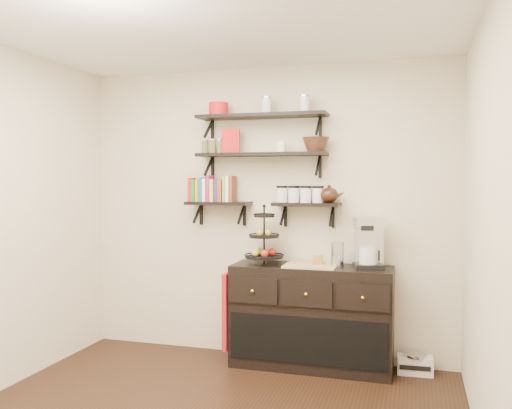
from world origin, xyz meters
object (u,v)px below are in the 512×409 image
object	(u,v)px
coffee_maker	(369,244)
radio	(415,364)
fruit_stand	(265,244)
sideboard	(311,316)

from	to	relation	value
coffee_maker	radio	world-z (taller)	coffee_maker
fruit_stand	radio	world-z (taller)	fruit_stand
sideboard	coffee_maker	xyz separation A→B (m)	(0.49, 0.03, 0.65)
radio	sideboard	bearing A→B (deg)	-178.31
coffee_maker	sideboard	bearing A→B (deg)	167.99
sideboard	fruit_stand	bearing A→B (deg)	179.51
sideboard	radio	size ratio (longest dim) A/B	4.66
sideboard	radio	world-z (taller)	sideboard
radio	coffee_maker	bearing A→B (deg)	-176.35
sideboard	radio	bearing A→B (deg)	5.07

